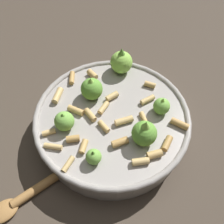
{
  "coord_description": "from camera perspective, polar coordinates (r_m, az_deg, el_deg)",
  "views": [
    {
      "loc": [
        -0.12,
        -0.24,
        0.44
      ],
      "look_at": [
        0.0,
        0.0,
        0.07
      ],
      "focal_mm": 39.59,
      "sensor_mm": 36.0,
      "label": 1
    }
  ],
  "objects": [
    {
      "name": "ground_plane",
      "position": [
        0.51,
        -0.0,
        -4.39
      ],
      "size": [
        2.4,
        2.4,
        0.0
      ],
      "primitive_type": "plane",
      "color": "#42382D"
    },
    {
      "name": "cooking_pan",
      "position": [
        0.48,
        0.04,
        -1.95
      ],
      "size": [
        0.3,
        0.3,
        0.12
      ],
      "color": "#9E9993",
      "rests_on": "ground"
    },
    {
      "name": "wooden_spoon",
      "position": [
        0.47,
        -15.86,
        -16.04
      ],
      "size": [
        0.22,
        0.07,
        0.02
      ],
      "color": "#9E703D",
      "rests_on": "ground"
    }
  ]
}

